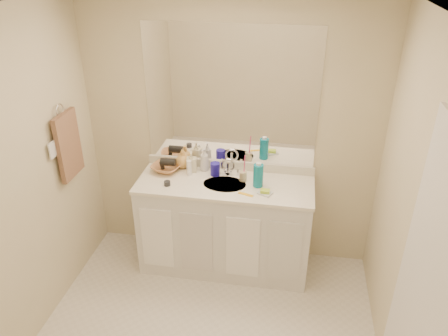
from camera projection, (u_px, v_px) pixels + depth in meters
name	position (u px, v px, depth m)	size (l,w,h in m)	color
ceiling	(190.00, 16.00, 2.15)	(2.60, 2.60, 0.02)	white
wall_back	(230.00, 136.00, 3.84)	(2.60, 0.02, 2.40)	beige
wall_left	(7.00, 200.00, 2.90)	(0.02, 2.60, 2.40)	beige
wall_right	(417.00, 241.00, 2.51)	(0.02, 2.60, 2.40)	beige
vanity_cabinet	(225.00, 226.00, 3.96)	(1.50, 0.55, 0.85)	white
countertop	(225.00, 184.00, 3.75)	(1.52, 0.57, 0.03)	white
backsplash	(230.00, 165.00, 3.96)	(1.52, 0.03, 0.08)	silver
sink_basin	(225.00, 185.00, 3.74)	(0.37, 0.37, 0.02)	silver
faucet	(228.00, 169.00, 3.86)	(0.02, 0.02, 0.11)	silver
mirror	(230.00, 97.00, 3.67)	(1.48, 0.01, 1.20)	white
blue_mug	(215.00, 169.00, 3.85)	(0.08, 0.08, 0.12)	#1F17A1
tan_cup	(243.00, 176.00, 3.76)	(0.06, 0.06, 0.09)	#C2AF89
toothbrush	(244.00, 165.00, 3.71)	(0.01, 0.01, 0.19)	#E23B7B
mouthwash_bottle	(258.00, 176.00, 3.65)	(0.08, 0.08, 0.20)	#0C7997
soap_dish	(265.00, 193.00, 3.58)	(0.11, 0.09, 0.01)	silver
green_soap	(265.00, 191.00, 3.58)	(0.08, 0.05, 0.03)	#B3DA35
orange_comb	(246.00, 194.00, 3.57)	(0.13, 0.03, 0.01)	yellow
dark_jar	(167.00, 183.00, 3.70)	(0.06, 0.06, 0.04)	#25252A
extra_white_bottle	(189.00, 168.00, 3.84)	(0.04, 0.04, 0.14)	white
soap_bottle_white	(204.00, 160.00, 3.91)	(0.08, 0.08, 0.21)	silver
soap_bottle_cream	(192.00, 161.00, 3.90)	(0.09, 0.09, 0.19)	beige
soap_bottle_yellow	(183.00, 159.00, 3.97)	(0.13, 0.13, 0.17)	#E1AD57
wicker_basket	(166.00, 168.00, 3.93)	(0.25, 0.25, 0.06)	#AF7446
hair_dryer	(168.00, 162.00, 3.90)	(0.07, 0.07, 0.14)	black
towel_ring	(60.00, 110.00, 3.41)	(0.11, 0.11, 0.01)	silver
hand_towel	(69.00, 145.00, 3.55)	(0.04, 0.32, 0.55)	brown
switch_plate	(52.00, 150.00, 3.35)	(0.01, 0.09, 0.13)	white
door	(420.00, 304.00, 2.34)	(0.02, 0.82, 2.00)	white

